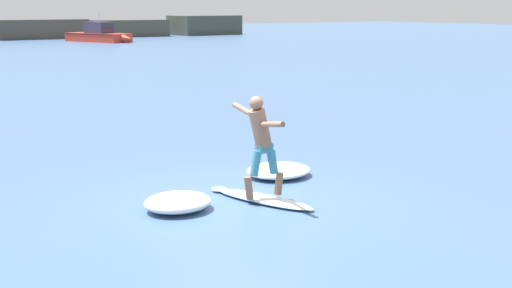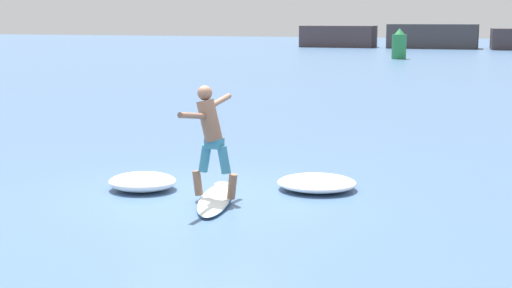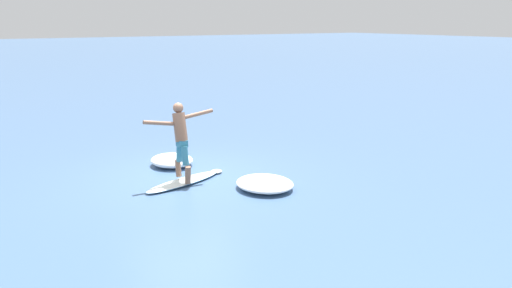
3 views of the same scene
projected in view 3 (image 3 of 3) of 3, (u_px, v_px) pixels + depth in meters
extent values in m
plane|color=#42618A|center=(186.00, 178.00, 11.87)|extent=(200.00, 200.00, 0.00)
ellipsoid|color=white|center=(183.00, 182.00, 11.43)|extent=(1.05, 2.13, 0.09)
ellipsoid|color=white|center=(216.00, 171.00, 12.20)|extent=(0.34, 0.35, 0.08)
ellipsoid|color=#2870B2|center=(183.00, 182.00, 11.43)|extent=(1.07, 2.15, 0.04)
cone|color=black|center=(154.00, 196.00, 10.83)|extent=(0.06, 0.06, 0.14)
cone|color=black|center=(163.00, 195.00, 10.85)|extent=(0.06, 0.06, 0.14)
cone|color=black|center=(155.00, 193.00, 11.02)|extent=(0.06, 0.06, 0.14)
cylinder|color=brown|center=(178.00, 168.00, 11.62)|extent=(0.18, 0.14, 0.41)
cylinder|color=teal|center=(180.00, 152.00, 11.41)|extent=(0.23, 0.16, 0.45)
cylinder|color=brown|center=(188.00, 175.00, 11.11)|extent=(0.18, 0.14, 0.41)
cylinder|color=teal|center=(185.00, 156.00, 11.13)|extent=(0.23, 0.16, 0.45)
cube|color=teal|center=(182.00, 143.00, 11.21)|extent=(0.27, 0.22, 0.16)
cylinder|color=brown|center=(180.00, 127.00, 11.19)|extent=(0.44, 0.31, 0.69)
sphere|color=brown|center=(178.00, 108.00, 11.15)|extent=(0.23, 0.23, 0.23)
cylinder|color=brown|center=(158.00, 123.00, 10.97)|extent=(0.17, 0.69, 0.21)
cylinder|color=brown|center=(199.00, 114.00, 11.40)|extent=(0.15, 0.69, 0.20)
ellipsoid|color=white|center=(172.00, 160.00, 12.81)|extent=(1.31, 1.21, 0.29)
ellipsoid|color=white|center=(265.00, 183.00, 11.07)|extent=(1.57, 1.45, 0.24)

